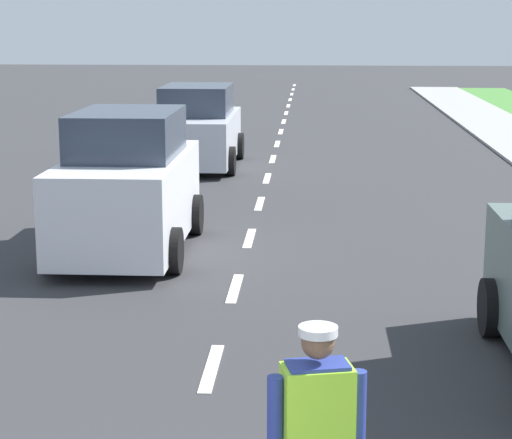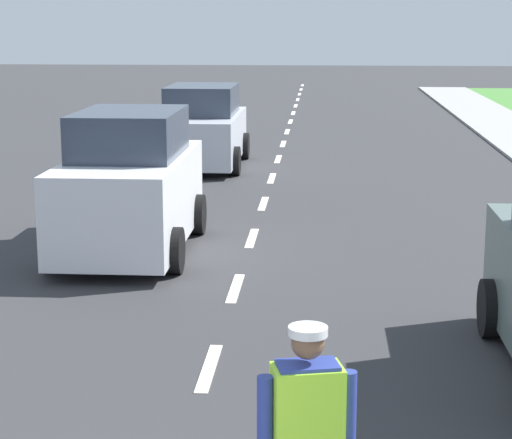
{
  "view_description": "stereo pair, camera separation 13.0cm",
  "coord_description": "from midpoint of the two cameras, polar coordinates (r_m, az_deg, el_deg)",
  "views": [
    {
      "loc": [
        1.04,
        -3.73,
        3.63
      ],
      "look_at": [
        0.33,
        8.09,
        1.1
      ],
      "focal_mm": 66.83,
      "sensor_mm": 36.0,
      "label": 1
    },
    {
      "loc": [
        1.17,
        -3.72,
        3.63
      ],
      "look_at": [
        0.33,
        8.09,
        1.1
      ],
      "focal_mm": 66.83,
      "sensor_mm": 36.0,
      "label": 2
    }
  ],
  "objects": [
    {
      "name": "car_oncoming_lead",
      "position": [
        14.98,
        -7.93,
        1.93
      ],
      "size": [
        2.01,
        4.12,
        2.21
      ],
      "color": "silver",
      "rests_on": "ground"
    },
    {
      "name": "ground_plane",
      "position": [
        25.02,
        0.89,
        3.72
      ],
      "size": [
        96.0,
        96.0,
        0.0
      ],
      "primitive_type": "plane",
      "color": "#333335"
    },
    {
      "name": "lane_center_line",
      "position": [
        29.17,
        1.26,
        4.93
      ],
      "size": [
        0.14,
        46.4,
        0.01
      ],
      "color": "silver",
      "rests_on": "ground"
    },
    {
      "name": "road_worker",
      "position": [
        6.48,
        3.26,
        -12.58
      ],
      "size": [
        0.73,
        0.48,
        1.67
      ],
      "color": "#383D4C",
      "rests_on": "ground"
    },
    {
      "name": "car_oncoming_second",
      "position": [
        23.5,
        -3.71,
        5.42
      ],
      "size": [
        2.09,
        4.24,
        1.98
      ],
      "color": "silver",
      "rests_on": "ground"
    }
  ]
}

